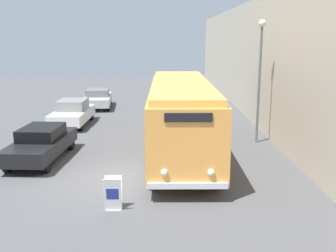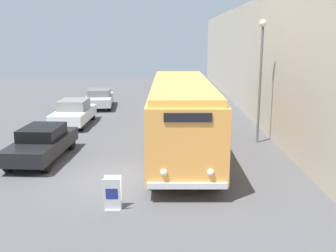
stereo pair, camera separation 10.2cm
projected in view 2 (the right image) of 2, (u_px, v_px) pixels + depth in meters
name	position (u px, v px, depth m)	size (l,w,h in m)	color
ground_plane	(117.00, 179.00, 14.72)	(80.00, 80.00, 0.00)	#4C4C4F
building_wall_right	(259.00, 62.00, 23.67)	(0.30, 60.00, 7.53)	#B2A893
vintage_bus	(181.00, 113.00, 17.71)	(2.68, 11.48, 3.28)	black
sign_board	(112.00, 194.00, 11.99)	(0.54, 0.39, 1.05)	gray
streetlamp	(261.00, 64.00, 19.07)	(0.36, 0.36, 6.04)	#595E60
parked_car_near	(42.00, 143.00, 16.99)	(2.08, 4.81, 1.44)	black
parked_car_mid	(74.00, 113.00, 23.83)	(1.98, 4.51, 1.53)	black
parked_car_far	(99.00, 98.00, 29.86)	(2.32, 4.67, 1.39)	black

